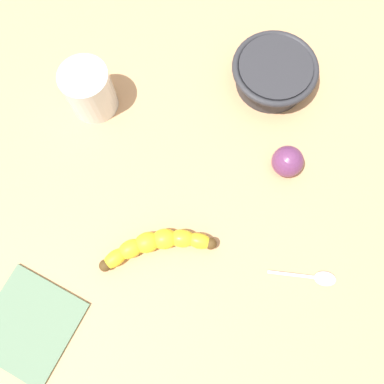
{
  "coord_description": "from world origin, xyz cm",
  "views": [
    {
      "loc": [
        -19.92,
        -2.52,
        66.63
      ],
      "look_at": [
        -2.68,
        -3.65,
        5.0
      ],
      "focal_mm": 35.39,
      "sensor_mm": 36.0,
      "label": 1
    }
  ],
  "objects": [
    {
      "name": "banana",
      "position": [
        -11.13,
        2.73,
        4.7
      ],
      "size": [
        6.68,
        19.29,
        3.4
      ],
      "rotation": [
        0.0,
        0.0,
        1.71
      ],
      "color": "yellow",
      "rests_on": "wooden_tabletop"
    },
    {
      "name": "wooden_tabletop",
      "position": [
        0.0,
        0.0,
        1.5
      ],
      "size": [
        120.0,
        120.0,
        3.0
      ],
      "primitive_type": "cube",
      "color": "tan",
      "rests_on": "ground"
    },
    {
      "name": "folded_napkin",
      "position": [
        -22.37,
        23.54,
        3.3
      ],
      "size": [
        19.41,
        19.27,
        0.6
      ],
      "primitive_type": "cube",
      "rotation": [
        0.0,
        0.0,
        -0.54
      ],
      "color": "slate",
      "rests_on": "wooden_tabletop"
    },
    {
      "name": "plum_fruit",
      "position": [
        1.48,
        -20.33,
        5.72
      ],
      "size": [
        5.44,
        5.44,
        5.44
      ],
      "primitive_type": "sphere",
      "color": "#6B3360",
      "rests_on": "wooden_tabletop"
    },
    {
      "name": "smoothie_glass",
      "position": [
        16.2,
        13.13,
        7.57
      ],
      "size": [
        8.47,
        8.47,
        9.32
      ],
      "color": "silver",
      "rests_on": "wooden_tabletop"
    },
    {
      "name": "teaspoon",
      "position": [
        -18.22,
        -23.73,
        3.4
      ],
      "size": [
        3.47,
        11.28,
        0.8
      ],
      "rotation": [
        0.0,
        0.0,
        4.53
      ],
      "color": "silver",
      "rests_on": "wooden_tabletop"
    },
    {
      "name": "ceramic_bowl",
      "position": [
        18.55,
        -19.98,
        6.14
      ],
      "size": [
        15.61,
        15.61,
        5.3
      ],
      "color": "#2D2D33",
      "rests_on": "wooden_tabletop"
    }
  ]
}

